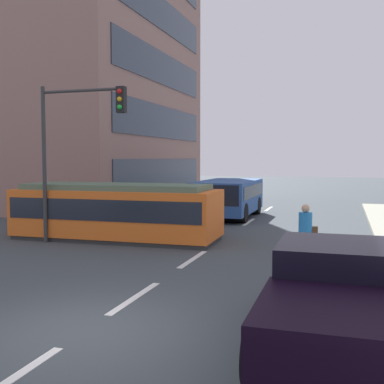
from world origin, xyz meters
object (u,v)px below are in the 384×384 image
pickup_truck_parked (338,297)px  traffic_light_mast (75,133)px  city_bus (228,196)px  streetcar_tram (116,211)px  pedestrian_crossing (306,231)px

pickup_truck_parked → traffic_light_mast: (-8.57, 6.62, 2.95)m
city_bus → pickup_truck_parked: bearing=-70.7°
city_bus → traffic_light_mast: (-3.19, -8.77, 2.70)m
streetcar_tram → pedestrian_crossing: 7.20m
city_bus → pickup_truck_parked: 16.31m
pedestrian_crossing → pickup_truck_parked: 5.76m
city_bus → streetcar_tram: bearing=-107.7°
city_bus → pedestrian_crossing: bearing=-65.3°
pickup_truck_parked → streetcar_tram: bearing=134.1°
pedestrian_crossing → traffic_light_mast: (-7.65, 0.93, 2.81)m
streetcar_tram → traffic_light_mast: 3.15m
streetcar_tram → pickup_truck_parked: streetcar_tram is taller
city_bus → traffic_light_mast: size_ratio=1.04×
pedestrian_crossing → streetcar_tram: bearing=161.4°
streetcar_tram → traffic_light_mast: size_ratio=1.39×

